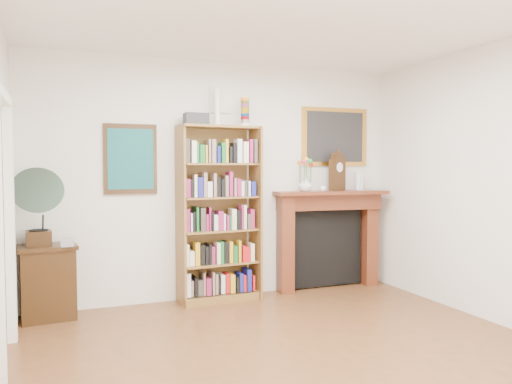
# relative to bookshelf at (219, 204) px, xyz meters

# --- Properties ---
(room) EXTENTS (4.51, 5.01, 2.81)m
(room) POSITION_rel_bookshelf_xyz_m (0.07, -2.31, 0.26)
(room) COLOR #533619
(room) RESTS_ON ground
(door_casing) EXTENTS (0.08, 1.02, 2.17)m
(door_casing) POSITION_rel_bookshelf_xyz_m (-2.13, -1.11, 0.12)
(door_casing) COLOR white
(door_casing) RESTS_ON left_wall
(teal_poster) EXTENTS (0.58, 0.04, 0.78)m
(teal_poster) POSITION_rel_bookshelf_xyz_m (-0.98, 0.17, 0.51)
(teal_poster) COLOR black
(teal_poster) RESTS_ON back_wall
(small_picture) EXTENTS (0.26, 0.04, 0.30)m
(small_picture) POSITION_rel_bookshelf_xyz_m (0.07, 0.17, 1.21)
(small_picture) COLOR white
(small_picture) RESTS_ON back_wall
(gilt_painting) EXTENTS (0.95, 0.04, 0.75)m
(gilt_painting) POSITION_rel_bookshelf_xyz_m (1.62, 0.17, 0.81)
(gilt_painting) COLOR gold
(gilt_painting) RESTS_ON back_wall
(bookshelf) EXTENTS (0.96, 0.41, 2.34)m
(bookshelf) POSITION_rel_bookshelf_xyz_m (0.00, 0.00, 0.00)
(bookshelf) COLOR brown
(bookshelf) RESTS_ON floor
(side_cabinet) EXTENTS (0.60, 0.46, 0.76)m
(side_cabinet) POSITION_rel_bookshelf_xyz_m (-1.85, -0.04, -0.76)
(side_cabinet) COLOR black
(side_cabinet) RESTS_ON floor
(fireplace) EXTENTS (1.51, 0.47, 1.26)m
(fireplace) POSITION_rel_bookshelf_xyz_m (1.48, 0.08, -0.39)
(fireplace) COLOR #502112
(fireplace) RESTS_ON floor
(gramophone) EXTENTS (0.53, 0.64, 0.79)m
(gramophone) POSITION_rel_bookshelf_xyz_m (-1.93, -0.13, 0.07)
(gramophone) COLOR black
(gramophone) RESTS_ON side_cabinet
(cd_stack) EXTENTS (0.13, 0.13, 0.08)m
(cd_stack) POSITION_rel_bookshelf_xyz_m (-1.65, -0.18, -0.33)
(cd_stack) COLOR silver
(cd_stack) RESTS_ON side_cabinet
(mantel_clock) EXTENTS (0.23, 0.18, 0.47)m
(mantel_clock) POSITION_rel_bookshelf_xyz_m (1.58, 0.03, 0.35)
(mantel_clock) COLOR black
(mantel_clock) RESTS_ON fireplace
(flower_vase) EXTENTS (0.20, 0.20, 0.17)m
(flower_vase) POSITION_rel_bookshelf_xyz_m (1.11, 0.00, 0.21)
(flower_vase) COLOR silver
(flower_vase) RESTS_ON fireplace
(teacup) EXTENTS (0.10, 0.10, 0.06)m
(teacup) POSITION_rel_bookshelf_xyz_m (1.34, -0.03, 0.15)
(teacup) COLOR white
(teacup) RESTS_ON fireplace
(bottle_left) EXTENTS (0.07, 0.07, 0.24)m
(bottle_left) POSITION_rel_bookshelf_xyz_m (1.90, 0.04, 0.24)
(bottle_left) COLOR silver
(bottle_left) RESTS_ON fireplace
(bottle_right) EXTENTS (0.06, 0.06, 0.20)m
(bottle_right) POSITION_rel_bookshelf_xyz_m (1.95, 0.04, 0.22)
(bottle_right) COLOR silver
(bottle_right) RESTS_ON fireplace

